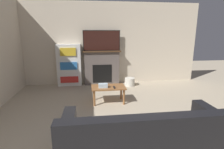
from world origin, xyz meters
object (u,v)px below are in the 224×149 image
Objects in this scene: bookshelf at (69,65)px; storage_basket at (130,82)px; couch at (145,146)px; tv at (102,41)px; coffee_table at (108,89)px; fireplace at (102,67)px.

bookshelf reaches higher than storage_basket.
bookshelf is (-1.35, 3.88, 0.38)m from couch.
couch is 6.40× the size of storage_basket.
storage_basket is at bearing -8.79° from bookshelf.
tv is at bearing 94.03° from couch.
tv is 1.99m from coffee_table.
couch reaches higher than coffee_table.
tv reaches higher than couch.
couch is 3.63m from storage_basket.
couch is at bearing -85.99° from fireplace.
bookshelf is at bearing -178.78° from fireplace.
couch reaches higher than storage_basket.
coffee_table is (0.04, -1.66, -0.22)m from fireplace.
fireplace is 1.68m from coffee_table.
tv is 3.65× the size of storage_basket.
tv is 0.89× the size of bookshelf.
coffee_table is at bearing 95.97° from couch.
tv is 4.06m from couch.
bookshelf is at bearing -179.84° from tv.
couch is at bearing -84.03° from coffee_table.
coffee_table is (0.04, -1.64, -1.12)m from tv.
tv is 0.57× the size of couch.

